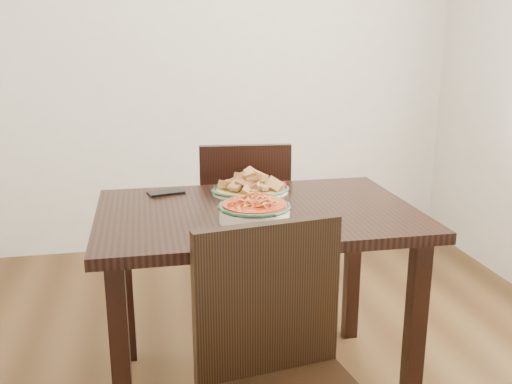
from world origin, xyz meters
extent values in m
cube|color=silver|center=(0.00, 1.75, 1.30)|extent=(3.50, 0.10, 2.60)
cube|color=black|center=(0.13, 0.07, 0.73)|extent=(1.17, 0.78, 0.04)
cube|color=black|center=(-0.38, -0.24, 0.35)|extent=(0.06, 0.06, 0.71)
cube|color=black|center=(0.63, -0.24, 0.35)|extent=(0.06, 0.06, 0.71)
cube|color=black|center=(-0.38, 0.39, 0.35)|extent=(0.06, 0.06, 0.71)
cube|color=black|center=(0.63, 0.39, 0.35)|extent=(0.06, 0.06, 0.71)
cube|color=black|center=(0.20, 0.80, 0.43)|extent=(0.46, 0.46, 0.04)
cube|color=black|center=(0.38, 0.95, 0.21)|extent=(0.04, 0.04, 0.41)
cube|color=black|center=(0.04, 0.98, 0.21)|extent=(0.04, 0.04, 0.41)
cube|color=black|center=(0.35, 0.61, 0.21)|extent=(0.04, 0.04, 0.41)
cube|color=black|center=(0.01, 0.64, 0.21)|extent=(0.04, 0.04, 0.41)
cube|color=black|center=(0.18, 0.61, 0.67)|extent=(0.42, 0.08, 0.44)
cube|color=black|center=(0.04, -0.50, 0.67)|extent=(0.42, 0.11, 0.44)
ellipsoid|color=beige|center=(0.14, 0.30, 0.76)|extent=(0.31, 0.23, 0.02)
ellipsoid|color=gold|center=(0.14, 0.30, 0.76)|extent=(0.30, 0.22, 0.01)
torus|color=#18341D|center=(0.14, 0.30, 0.77)|extent=(0.24, 0.24, 0.01)
cylinder|color=#EDE2C8|center=(0.09, -0.07, 0.78)|extent=(0.24, 0.24, 0.06)
torus|color=#16311E|center=(0.09, -0.07, 0.81)|extent=(0.25, 0.25, 0.02)
cylinder|color=#9B2107|center=(0.09, -0.07, 0.81)|extent=(0.22, 0.22, 0.01)
cube|color=black|center=(-0.20, 0.36, 0.76)|extent=(0.16, 0.11, 0.01)
cube|color=maroon|center=(0.26, 0.38, 0.76)|extent=(0.13, 0.11, 0.01)
camera|label=1|loc=(-0.27, -1.90, 1.37)|focal=40.00mm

